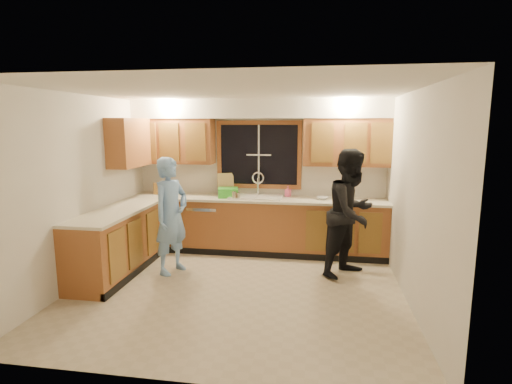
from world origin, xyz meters
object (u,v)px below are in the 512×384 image
dishwasher (207,226)px  dish_crate (228,192)px  soap_bottle (288,191)px  bowl (322,198)px  stove (96,255)px  woman (351,213)px  sink (256,201)px  knife_block (157,189)px  man (171,216)px

dishwasher → dish_crate: 0.70m
soap_bottle → bowl: soap_bottle is taller
dishwasher → stove: (-0.95, -1.81, 0.04)m
woman → dishwasher: bearing=110.2°
stove → bowl: 3.44m
dishwasher → bowl: (1.93, 0.01, 0.53)m
dishwasher → stove: size_ratio=0.91×
sink → woman: size_ratio=0.48×
knife_block → man: bearing=-91.2°
woman → dish_crate: bearing=107.0°
dish_crate → bowl: bearing=0.5°
man → knife_block: (-0.69, 1.16, 0.19)m
dishwasher → dish_crate: dish_crate is taller
man → dish_crate: man is taller
dishwasher → woman: 2.50m
knife_block → woman: bearing=-47.1°
bowl → knife_block: bearing=178.8°
dishwasher → bowl: bowl is taller
dish_crate → man: bearing=-118.0°
dishwasher → bowl: bearing=0.2°
stove → dish_crate: bearing=53.5°
dishwasher → man: size_ratio=0.49×
dish_crate → soap_bottle: bearing=11.6°
dishwasher → soap_bottle: size_ratio=4.60×
dish_crate → dishwasher: bearing=179.2°
man → bowl: 2.39m
woman → soap_bottle: (-0.96, 0.99, 0.12)m
dish_crate → soap_bottle: size_ratio=1.81×
woman → dish_crate: 2.09m
sink → man: man is taller
man → bowl: man is taller
dishwasher → knife_block: 1.08m
sink → knife_block: 1.74m
stove → knife_block: size_ratio=4.56×
stove → dish_crate: 2.31m
dishwasher → knife_block: knife_block is taller
dishwasher → knife_block: (-0.89, 0.06, 0.61)m
man → knife_block: 1.36m
stove → woman: 3.45m
sink → soap_bottle: (0.51, 0.18, 0.14)m
woman → bowl: (-0.39, 0.80, 0.05)m
woman → knife_block: size_ratio=9.02×
sink → stove: (-1.80, -1.82, -0.41)m
man → bowl: (2.12, 1.10, 0.11)m
bowl → dish_crate: bearing=-179.5°
dishwasher → stove: stove is taller
soap_bottle → woman: bearing=-45.9°
woman → bowl: woman is taller
dishwasher → dish_crate: size_ratio=2.54×
knife_block → dishwasher: bearing=-36.2°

